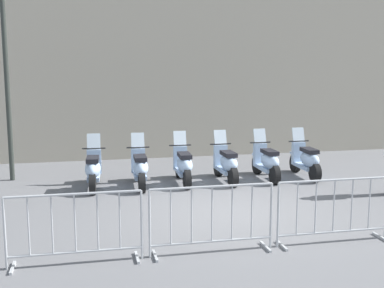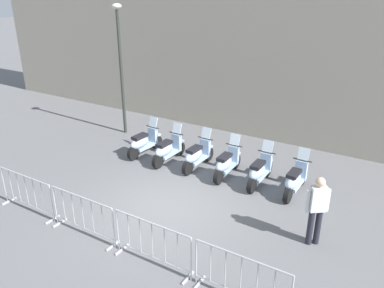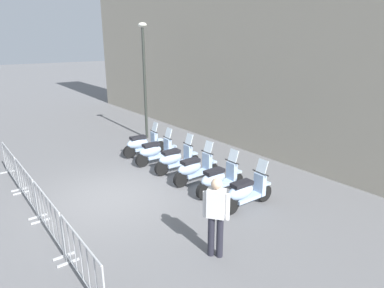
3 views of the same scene
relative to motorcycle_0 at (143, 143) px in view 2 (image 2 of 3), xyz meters
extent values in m
plane|color=slate|center=(2.72, -2.49, -0.45)|extent=(120.00, 120.00, 0.00)
cylinder|color=black|center=(0.04, 0.70, -0.21)|extent=(0.17, 0.49, 0.48)
cylinder|color=black|center=(-0.03, -0.54, -0.21)|extent=(0.17, 0.49, 0.48)
cube|color=#A8C1E0|center=(0.01, 0.08, -0.17)|extent=(0.33, 0.88, 0.10)
ellipsoid|color=#A8C1E0|center=(-0.01, -0.20, 0.07)|extent=(0.41, 0.86, 0.40)
cube|color=black|center=(-0.01, -0.17, 0.29)|extent=(0.32, 0.62, 0.10)
cube|color=#A8C1E0|center=(0.03, 0.51, 0.10)|extent=(0.35, 0.16, 0.60)
cylinder|color=black|center=(0.03, 0.51, 0.43)|extent=(0.56, 0.07, 0.04)
cube|color=silver|center=(0.04, 0.56, 0.61)|extent=(0.33, 0.16, 0.35)
cube|color=#A8C1E0|center=(0.04, 0.70, 0.06)|extent=(0.22, 0.33, 0.06)
cylinder|color=black|center=(1.11, 0.62, -0.21)|extent=(0.16, 0.48, 0.48)
cylinder|color=black|center=(1.07, -0.62, -0.21)|extent=(0.16, 0.48, 0.48)
cube|color=#A8C1E0|center=(1.09, 0.00, -0.17)|extent=(0.31, 0.88, 0.10)
ellipsoid|color=#A8C1E0|center=(1.08, -0.28, 0.07)|extent=(0.39, 0.85, 0.40)
cube|color=black|center=(1.08, -0.25, 0.29)|extent=(0.30, 0.61, 0.10)
cube|color=#A8C1E0|center=(1.10, 0.44, 0.10)|extent=(0.34, 0.15, 0.60)
cylinder|color=black|center=(1.10, 0.44, 0.43)|extent=(0.56, 0.05, 0.04)
cube|color=silver|center=(1.10, 0.49, 0.61)|extent=(0.32, 0.15, 0.35)
cube|color=#A8C1E0|center=(1.11, 0.62, 0.06)|extent=(0.21, 0.33, 0.06)
cylinder|color=black|center=(2.19, 0.74, -0.21)|extent=(0.16, 0.48, 0.48)
cylinder|color=black|center=(2.15, -0.50, -0.21)|extent=(0.16, 0.48, 0.48)
cube|color=#A8C1E0|center=(2.17, 0.12, -0.17)|extent=(0.31, 0.88, 0.10)
ellipsoid|color=#A8C1E0|center=(2.16, -0.16, 0.07)|extent=(0.39, 0.85, 0.40)
cube|color=black|center=(2.16, -0.13, 0.29)|extent=(0.30, 0.61, 0.10)
cube|color=#A8C1E0|center=(2.18, 0.55, 0.10)|extent=(0.34, 0.15, 0.60)
cylinder|color=black|center=(2.18, 0.55, 0.43)|extent=(0.56, 0.06, 0.04)
cube|color=silver|center=(2.19, 0.60, 0.61)|extent=(0.32, 0.15, 0.35)
cube|color=#A8C1E0|center=(2.19, 0.74, 0.06)|extent=(0.21, 0.33, 0.06)
cylinder|color=black|center=(3.24, 0.71, -0.21)|extent=(0.15, 0.48, 0.48)
cylinder|color=black|center=(3.26, -0.53, -0.21)|extent=(0.15, 0.48, 0.48)
cube|color=#A8C1E0|center=(3.25, 0.09, -0.17)|extent=(0.30, 0.87, 0.10)
ellipsoid|color=#A8C1E0|center=(3.26, -0.19, 0.07)|extent=(0.38, 0.85, 0.40)
cube|color=black|center=(3.26, -0.16, 0.29)|extent=(0.29, 0.61, 0.10)
cube|color=#A8C1E0|center=(3.24, 0.53, 0.10)|extent=(0.34, 0.15, 0.60)
cylinder|color=black|center=(3.24, 0.53, 0.43)|extent=(0.56, 0.05, 0.04)
cube|color=silver|center=(3.24, 0.58, 0.61)|extent=(0.32, 0.15, 0.35)
cube|color=#A8C1E0|center=(3.24, 0.71, 0.06)|extent=(0.21, 0.32, 0.06)
cylinder|color=black|center=(4.33, 0.74, -0.21)|extent=(0.14, 0.48, 0.48)
cylinder|color=black|center=(4.34, -0.50, -0.21)|extent=(0.14, 0.48, 0.48)
cube|color=#A8C1E0|center=(4.33, 0.12, -0.17)|extent=(0.28, 0.87, 0.10)
ellipsoid|color=#A8C1E0|center=(4.33, -0.16, 0.07)|extent=(0.36, 0.84, 0.40)
cube|color=black|center=(4.33, -0.13, 0.29)|extent=(0.28, 0.60, 0.10)
cube|color=#A8C1E0|center=(4.33, 0.56, 0.10)|extent=(0.34, 0.14, 0.60)
cylinder|color=black|center=(4.33, 0.56, 0.43)|extent=(0.56, 0.04, 0.04)
cube|color=silver|center=(4.33, 0.61, 0.61)|extent=(0.32, 0.14, 0.35)
cube|color=#A8C1E0|center=(4.33, 0.74, 0.06)|extent=(0.20, 0.32, 0.06)
cylinder|color=black|center=(5.42, 0.75, -0.21)|extent=(0.15, 0.48, 0.48)
cylinder|color=black|center=(5.40, -0.49, -0.21)|extent=(0.15, 0.48, 0.48)
cube|color=#A8C1E0|center=(5.41, 0.13, -0.17)|extent=(0.29, 0.87, 0.10)
ellipsoid|color=#A8C1E0|center=(5.41, -0.15, 0.07)|extent=(0.37, 0.85, 0.40)
cube|color=black|center=(5.41, -0.12, 0.29)|extent=(0.29, 0.60, 0.10)
cube|color=#A8C1E0|center=(5.42, 0.56, 0.10)|extent=(0.34, 0.15, 0.60)
cylinder|color=black|center=(5.42, 0.56, 0.43)|extent=(0.56, 0.05, 0.04)
cube|color=silver|center=(5.42, 0.61, 0.61)|extent=(0.32, 0.15, 0.35)
cube|color=#A8C1E0|center=(5.42, 0.75, 0.06)|extent=(0.21, 0.32, 0.06)
cube|color=#B2B5B7|center=(-1.22, -4.51, -0.43)|extent=(0.04, 0.44, 0.04)
cube|color=#B2B5B7|center=(0.55, -4.50, -0.43)|extent=(0.04, 0.44, 0.04)
cylinder|color=#B2B5B7|center=(-1.30, -4.51, 0.07)|extent=(0.04, 0.04, 1.05)
cylinder|color=#B2B5B7|center=(0.63, -4.50, 0.07)|extent=(0.04, 0.04, 1.05)
cylinder|color=#B2B5B7|center=(-0.34, -4.50, 0.60)|extent=(1.92, 0.05, 0.04)
cylinder|color=#B2B5B7|center=(-0.34, -4.50, -0.27)|extent=(1.92, 0.05, 0.04)
cylinder|color=#B2B5B7|center=(-0.98, -4.51, 0.16)|extent=(0.02, 0.02, 0.87)
cylinder|color=#B2B5B7|center=(-0.66, -4.50, 0.16)|extent=(0.02, 0.02, 0.87)
cylinder|color=#B2B5B7|center=(-0.34, -4.50, 0.16)|extent=(0.02, 0.02, 0.87)
cylinder|color=#B2B5B7|center=(-0.02, -4.50, 0.16)|extent=(0.02, 0.02, 0.87)
cylinder|color=#B2B5B7|center=(0.31, -4.50, 0.16)|extent=(0.02, 0.02, 0.87)
cube|color=#B2B5B7|center=(0.82, -4.50, -0.43)|extent=(0.04, 0.44, 0.04)
cube|color=#B2B5B7|center=(2.59, -4.49, -0.43)|extent=(0.04, 0.44, 0.04)
cylinder|color=#B2B5B7|center=(0.75, -4.50, 0.07)|extent=(0.04, 0.04, 1.05)
cylinder|color=#B2B5B7|center=(2.67, -4.49, 0.07)|extent=(0.04, 0.04, 1.05)
cylinder|color=#B2B5B7|center=(1.71, -4.49, 0.60)|extent=(1.92, 0.05, 0.04)
cylinder|color=#B2B5B7|center=(1.71, -4.49, -0.27)|extent=(1.92, 0.05, 0.04)
cylinder|color=#B2B5B7|center=(1.07, -4.50, 0.16)|extent=(0.02, 0.02, 0.87)
cylinder|color=#B2B5B7|center=(1.39, -4.49, 0.16)|extent=(0.02, 0.02, 0.87)
cylinder|color=#B2B5B7|center=(1.71, -4.49, 0.16)|extent=(0.02, 0.02, 0.87)
cylinder|color=#B2B5B7|center=(2.03, -4.49, 0.16)|extent=(0.02, 0.02, 0.87)
cylinder|color=#B2B5B7|center=(2.35, -4.49, 0.16)|extent=(0.02, 0.02, 0.87)
cube|color=#B2B5B7|center=(2.87, -4.49, -0.43)|extent=(0.04, 0.44, 0.04)
cube|color=#B2B5B7|center=(4.64, -4.48, -0.43)|extent=(0.04, 0.44, 0.04)
cylinder|color=#B2B5B7|center=(2.79, -4.49, 0.07)|extent=(0.04, 0.04, 1.05)
cylinder|color=#B2B5B7|center=(4.72, -4.48, 0.07)|extent=(0.04, 0.04, 1.05)
cylinder|color=#B2B5B7|center=(3.75, -4.48, 0.60)|extent=(1.92, 0.05, 0.04)
cylinder|color=#B2B5B7|center=(3.75, -4.48, -0.27)|extent=(1.92, 0.05, 0.04)
cylinder|color=#B2B5B7|center=(3.11, -4.49, 0.16)|extent=(0.02, 0.02, 0.87)
cylinder|color=#B2B5B7|center=(3.43, -4.48, 0.16)|extent=(0.02, 0.02, 0.87)
cylinder|color=#B2B5B7|center=(3.75, -4.48, 0.16)|extent=(0.02, 0.02, 0.87)
cylinder|color=#B2B5B7|center=(4.07, -4.48, 0.16)|extent=(0.02, 0.02, 0.87)
cylinder|color=#B2B5B7|center=(4.40, -4.48, 0.16)|extent=(0.02, 0.02, 0.87)
cube|color=#B2B5B7|center=(4.91, -4.48, -0.43)|extent=(0.04, 0.44, 0.04)
cylinder|color=#B2B5B7|center=(4.84, -4.48, 0.07)|extent=(0.04, 0.04, 1.05)
cylinder|color=#B2B5B7|center=(5.80, -4.47, 0.60)|extent=(1.92, 0.05, 0.04)
cylinder|color=#B2B5B7|center=(5.16, -4.48, 0.16)|extent=(0.02, 0.02, 0.87)
cylinder|color=#B2B5B7|center=(5.48, -4.48, 0.16)|extent=(0.02, 0.02, 0.87)
cylinder|color=#B2B5B7|center=(5.80, -4.47, 0.16)|extent=(0.02, 0.02, 0.87)
cylinder|color=#B2B5B7|center=(6.12, -4.47, 0.16)|extent=(0.02, 0.02, 0.87)
cylinder|color=#2D332D|center=(-2.00, 1.35, 1.92)|extent=(0.12, 0.12, 4.74)
ellipsoid|color=silver|center=(-2.00, 1.35, 4.41)|extent=(0.36, 0.36, 0.20)
cylinder|color=#23232D|center=(6.42, -2.01, 0.00)|extent=(0.14, 0.14, 0.90)
cylinder|color=#23232D|center=(6.56, -1.91, 0.00)|extent=(0.14, 0.14, 0.90)
cube|color=silver|center=(6.49, -1.96, 0.75)|extent=(0.42, 0.39, 0.60)
sphere|color=beige|center=(6.49, -1.96, 1.17)|extent=(0.22, 0.22, 0.22)
cylinder|color=silver|center=(6.31, -2.10, 0.70)|extent=(0.09, 0.09, 0.55)
cylinder|color=silver|center=(6.68, -1.82, 0.70)|extent=(0.09, 0.09, 0.55)
camera|label=1|loc=(-0.13, -11.52, 2.40)|focal=45.95mm
camera|label=2|loc=(7.97, -9.77, 5.18)|focal=36.07mm
camera|label=3|loc=(11.00, -6.01, 3.85)|focal=31.69mm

